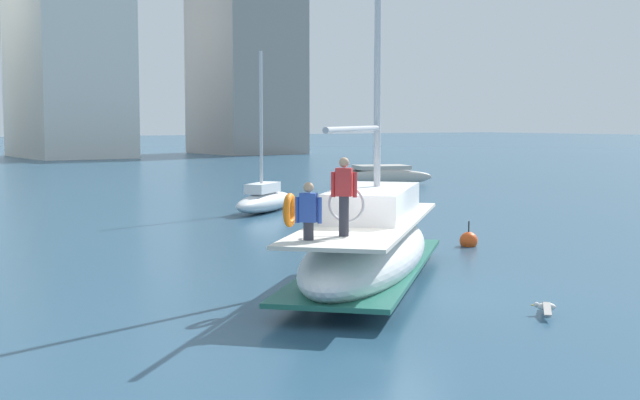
# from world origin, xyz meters

# --- Properties ---
(ground_plane) EXTENTS (400.00, 400.00, 0.00)m
(ground_plane) POSITION_xyz_m (0.00, 0.00, 0.00)
(ground_plane) COLOR #284C66
(main_sailboat) EXTENTS (8.66, 8.30, 12.68)m
(main_sailboat) POSITION_xyz_m (0.55, 1.22, 0.91)
(main_sailboat) COLOR white
(main_sailboat) RESTS_ON ground
(moored_sloop_near) EXTENTS (4.81, 3.98, 6.59)m
(moored_sloop_near) POSITION_xyz_m (6.65, 16.34, 0.53)
(moored_sloop_near) COLOR silver
(moored_sloop_near) RESTS_ON ground
(moored_sloop_far) EXTENTS (6.20, 4.41, 8.20)m
(moored_sloop_far) POSITION_xyz_m (20.64, 26.41, 0.64)
(moored_sloop_far) COLOR #B7B2A8
(moored_sloop_far) RESTS_ON ground
(seagull) EXTENTS (0.94, 0.93, 0.17)m
(seagull) POSITION_xyz_m (1.34, -3.43, 0.17)
(seagull) COLOR silver
(seagull) RESTS_ON ground
(mooring_buoy) EXTENTS (0.54, 0.54, 0.87)m
(mooring_buoy) POSITION_xyz_m (6.69, 4.32, 0.16)
(mooring_buoy) COLOR #EA4C19
(mooring_buoy) RESTS_ON ground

